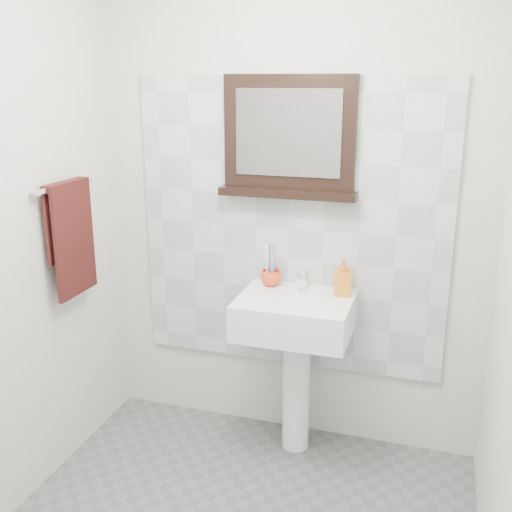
{
  "coord_description": "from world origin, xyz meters",
  "views": [
    {
      "loc": [
        0.73,
        -1.79,
        1.87
      ],
      "look_at": [
        -0.01,
        0.55,
        1.15
      ],
      "focal_mm": 42.0,
      "sensor_mm": 36.0,
      "label": 1
    }
  ],
  "objects": [
    {
      "name": "back_wall",
      "position": [
        0.0,
        1.1,
        1.25
      ],
      "size": [
        2.0,
        0.01,
        2.5
      ],
      "primitive_type": "cube",
      "color": "beige",
      "rests_on": "ground"
    },
    {
      "name": "splashback",
      "position": [
        0.0,
        1.09,
        1.15
      ],
      "size": [
        1.6,
        0.02,
        1.5
      ],
      "primitive_type": "cube",
      "color": "#B4BEC3",
      "rests_on": "back_wall"
    },
    {
      "name": "pedestal_sink",
      "position": [
        0.09,
        0.87,
        0.68
      ],
      "size": [
        0.55,
        0.44,
        0.96
      ],
      "color": "white",
      "rests_on": "ground"
    },
    {
      "name": "toothbrush_cup",
      "position": [
        -0.07,
        1.0,
        0.9
      ],
      "size": [
        0.13,
        0.13,
        0.08
      ],
      "primitive_type": "imported",
      "rotation": [
        0.0,
        0.0,
        0.35
      ],
      "color": "#ED421B",
      "rests_on": "pedestal_sink"
    },
    {
      "name": "toothbrushes",
      "position": [
        -0.08,
        1.0,
        0.98
      ],
      "size": [
        0.05,
        0.04,
        0.21
      ],
      "color": "white",
      "rests_on": "toothbrush_cup"
    },
    {
      "name": "soap_dispenser",
      "position": [
        0.3,
        0.98,
        0.95
      ],
      "size": [
        0.1,
        0.1,
        0.19
      ],
      "primitive_type": "imported",
      "rotation": [
        0.0,
        0.0,
        0.14
      ],
      "color": "#D45518",
      "rests_on": "pedestal_sink"
    },
    {
      "name": "framed_mirror",
      "position": [
        -0.0,
        1.06,
        1.6
      ],
      "size": [
        0.69,
        0.11,
        0.59
      ],
      "color": "black",
      "rests_on": "back_wall"
    },
    {
      "name": "towel_bar",
      "position": [
        -0.95,
        0.57,
        1.4
      ],
      "size": [
        0.07,
        0.4,
        0.03
      ],
      "color": "silver",
      "rests_on": "left_wall"
    },
    {
      "name": "hand_towel",
      "position": [
        -0.94,
        0.57,
        1.19
      ],
      "size": [
        0.06,
        0.3,
        0.55
      ],
      "color": "black",
      "rests_on": "towel_bar"
    }
  ]
}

